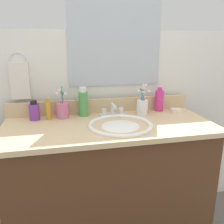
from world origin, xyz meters
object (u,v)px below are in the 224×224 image
Objects in this scene: hand_towel at (20,81)px; soap_bar at (176,110)px; bottle_cream_purple at (34,111)px; bottle_toner_green at (83,103)px; cup_white_ceramic at (142,106)px; cup_pink at (63,110)px; faucet at (113,112)px; bottle_oil_amber at (48,110)px; bottle_soap_pink at (159,100)px.

soap_bar is at bearing -7.62° from hand_towel.
bottle_cream_purple is 0.29m from bottle_toner_green.
cup_pink is (-0.49, 0.03, 0.00)m from cup_white_ceramic.
bottle_oil_amber is at bearing 176.95° from faucet.
hand_towel is at bearing 167.37° from faucet.
bottle_toner_green reaches higher than bottle_soap_pink.
bottle_soap_pink is at bearing 2.63° from bottle_oil_amber.
bottle_soap_pink is at bearing 9.24° from faucet.
bottle_toner_green is (-0.18, 0.05, 0.06)m from faucet.
bottle_cream_purple is at bearing 177.86° from soap_bar.
cup_white_ceramic is (0.19, -0.00, 0.02)m from faucet.
soap_bar is at bearing -32.99° from bottle_soap_pink.
faucet is 0.81× the size of cup_white_ceramic.
soap_bar is (0.60, -0.05, -0.07)m from bottle_toner_green.
cup_white_ceramic is (0.58, -0.03, -0.01)m from bottle_oil_amber.
cup_white_ceramic reaches higher than bottle_toner_green.
faucet is 1.01× the size of bottle_soap_pink.
cup_white_ceramic is (0.37, -0.05, -0.03)m from bottle_toner_green.
faucet is 2.50× the size of soap_bar.
cup_white_ceramic is (0.66, -0.03, -0.00)m from bottle_cream_purple.
hand_towel is 1.87× the size of bottle_cream_purple.
bottle_soap_pink is at bearing 147.01° from soap_bar.
bottle_cream_purple is at bearing 177.38° from cup_white_ceramic.
hand_towel is at bearing 172.38° from soap_bar.
faucet is 0.34m from bottle_soap_pink.
bottle_soap_pink is at bearing 0.74° from bottle_toner_green.
bottle_toner_green is (0.37, -0.07, -0.14)m from hand_towel.
bottle_toner_green is 0.92× the size of cup_white_ceramic.
cup_white_ceramic reaches higher than bottle_cream_purple.
cup_pink is (0.24, -0.09, -0.17)m from hand_towel.
faucet is (0.54, -0.12, -0.19)m from hand_towel.
bottle_oil_amber is at bearing -32.91° from hand_towel.
bottle_cream_purple is 0.60× the size of cup_white_ceramic.
bottle_soap_pink reaches higher than bottle_oil_amber.
cup_pink is at bearing -172.06° from bottle_toner_green.
bottle_cream_purple reaches higher than soap_bar.
bottle_toner_green is 0.61m from soap_bar.
bottle_toner_green is at bearing 165.03° from faucet.
bottle_oil_amber is 0.68× the size of cup_pink.
hand_towel is 0.76m from cup_white_ceramic.
soap_bar is at bearing -2.14° from bottle_cream_purple.
hand_towel reaches higher than bottle_soap_pink.
hand_towel is 0.21m from bottle_cream_purple.
bottle_soap_pink is (0.87, -0.07, -0.15)m from hand_towel.
cup_pink reaches higher than bottle_soap_pink.
cup_white_ceramic is at bearing -2.62° from bottle_cream_purple.
bottle_oil_amber is at bearing -177.37° from bottle_soap_pink.
bottle_toner_green reaches higher than soap_bar.
bottle_oil_amber reaches higher than soap_bar.
cup_white_ceramic is at bearing 179.21° from soap_bar.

